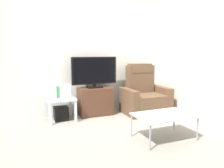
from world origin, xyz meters
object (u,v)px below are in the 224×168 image
object	(u,v)px
tv_stand	(95,101)
book_rightmost	(60,93)
book_leftmost	(55,93)
game_console	(68,91)
television	(94,72)
subwoofer_box	(61,113)
recliner_armchair	(144,96)
coffee_table	(164,116)
book_middle	(58,92)
side_table	(61,101)
cell_phone	(167,114)

from	to	relation	value
tv_stand	book_rightmost	bearing A→B (deg)	-170.30
book_leftmost	game_console	world-z (taller)	game_console
television	subwoofer_box	world-z (taller)	television
subwoofer_box	tv_stand	bearing A→B (deg)	8.22
tv_stand	subwoofer_box	world-z (taller)	tv_stand
recliner_armchair	coffee_table	distance (m)	1.51
book_middle	coffee_table	distance (m)	2.07
recliner_armchair	subwoofer_box	size ratio (longest dim) A/B	4.06
book_rightmost	coffee_table	world-z (taller)	book_rightmost
side_table	coffee_table	xyz separation A→B (m)	(1.31, -1.57, -0.02)
recliner_armchair	coffee_table	world-z (taller)	recliner_armchair
television	recliner_armchair	distance (m)	1.24
tv_stand	book_middle	world-z (taller)	book_middle
subwoofer_box	book_middle	size ratio (longest dim) A/B	1.14
television	cell_phone	size ratio (longest dim) A/B	6.54
game_console	cell_phone	size ratio (longest dim) A/B	1.68
side_table	book_middle	bearing A→B (deg)	-157.39
side_table	book_leftmost	bearing A→B (deg)	-168.69
book_middle	coffee_table	world-z (taller)	book_middle
side_table	game_console	world-z (taller)	game_console
book_rightmost	game_console	xyz separation A→B (m)	(0.15, 0.03, 0.03)
recliner_armchair	side_table	xyz separation A→B (m)	(-1.82, 0.14, 0.01)
subwoofer_box	game_console	xyz separation A→B (m)	(0.15, 0.01, 0.45)
side_table	game_console	xyz separation A→B (m)	(0.15, 0.01, 0.20)
television	subwoofer_box	size ratio (longest dim) A/B	3.69
television	game_console	size ratio (longest dim) A/B	3.89
tv_stand	subwoofer_box	size ratio (longest dim) A/B	2.63
recliner_armchair	cell_phone	xyz separation A→B (m)	(-0.45, -1.43, 0.02)
television	book_rightmost	xyz separation A→B (m)	(-0.75, -0.15, -0.38)
subwoofer_box	book_middle	world-z (taller)	book_middle
cell_phone	book_leftmost	bearing A→B (deg)	158.75
recliner_armchair	coffee_table	xyz separation A→B (m)	(-0.51, -1.42, -0.01)
subwoofer_box	game_console	bearing A→B (deg)	3.95
tv_stand	recliner_armchair	size ratio (longest dim) A/B	0.65
subwoofer_box	cell_phone	size ratio (longest dim) A/B	1.77
cell_phone	book_middle	bearing A→B (deg)	157.72
book_leftmost	game_console	distance (m)	0.25
side_table	book_rightmost	distance (m)	0.17
book_leftmost	book_middle	world-z (taller)	book_middle
recliner_armchair	game_console	bearing A→B (deg)	-179.11
side_table	tv_stand	bearing A→B (deg)	8.22
tv_stand	game_console	world-z (taller)	game_console
side_table	book_leftmost	distance (m)	0.20
side_table	cell_phone	distance (m)	2.08
tv_stand	television	world-z (taller)	television
game_console	book_middle	bearing A→B (deg)	-171.17
television	cell_phone	world-z (taller)	television
recliner_armchair	subwoofer_box	world-z (taller)	recliner_armchair
tv_stand	side_table	distance (m)	0.76
tv_stand	cell_phone	xyz separation A→B (m)	(0.62, -1.68, 0.10)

